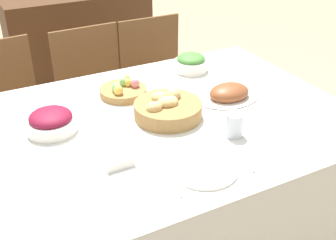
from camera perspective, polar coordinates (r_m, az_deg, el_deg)
dining_table at (r=1.98m, az=-1.93°, el=-9.89°), size 1.69×1.15×0.78m
chair_far_center at (r=2.64m, az=-9.64°, el=3.08°), size 0.44×0.44×0.89m
chair_far_right at (r=2.78m, az=-1.39°, el=4.92°), size 0.42×0.42×0.89m
chair_far_left at (r=2.56m, az=-20.73°, el=0.49°), size 0.46×0.46×0.89m
sideboard at (r=3.63m, az=-11.76°, el=9.59°), size 1.13×0.44×0.87m
bread_basket at (r=1.77m, az=-0.01°, el=1.52°), size 0.29×0.29×0.11m
egg_basket at (r=1.97m, az=-6.07°, el=4.04°), size 0.22×0.22×0.08m
ham_platter at (r=1.94m, az=8.27°, el=3.55°), size 0.29×0.21×0.08m
green_salad_bowl at (r=2.22m, az=3.12°, el=7.74°), size 0.17×0.17×0.09m
beet_salad_bowl at (r=1.73m, az=-15.54°, el=-0.19°), size 0.20×0.20×0.09m
dinner_plate at (r=1.47m, az=4.93°, el=-6.59°), size 0.24×0.24×0.01m
fork at (r=1.42m, az=-0.08°, el=-8.28°), size 0.01×0.19×0.00m
knife at (r=1.54m, az=9.48°, el=-5.14°), size 0.01×0.19×0.00m
spoon at (r=1.56m, az=10.37°, el=-4.83°), size 0.01×0.19×0.00m
drinking_cup at (r=1.66m, az=8.97°, el=-0.63°), size 0.07×0.07×0.10m
butter_dish at (r=1.49m, az=-6.73°, el=-5.63°), size 0.10×0.06×0.03m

